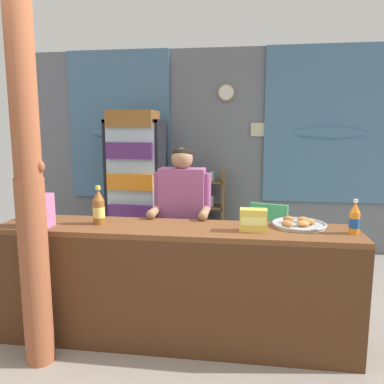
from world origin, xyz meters
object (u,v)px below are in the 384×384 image
object	(u,v)px
soda_bottle_orange_soda	(355,219)
plastic_lawn_chair	(271,234)
stall_counter	(173,277)
timber_post	(29,186)
pastry_tray	(299,224)
drink_fridge	(136,179)
soda_bottle_lime_soda	(42,208)
bottle_shelf_rack	(207,209)
snack_box_wafer	(39,210)
shopkeeper	(182,211)
soda_bottle_iced_tea	(99,208)
snack_box_instant_noodle	(253,220)

from	to	relation	value
soda_bottle_orange_soda	plastic_lawn_chair	bearing A→B (deg)	107.22
stall_counter	timber_post	world-z (taller)	timber_post
stall_counter	pastry_tray	size ratio (longest dim) A/B	6.70
soda_bottle_orange_soda	pastry_tray	distance (m)	0.40
drink_fridge	soda_bottle_lime_soda	bearing A→B (deg)	-97.28
plastic_lawn_chair	bottle_shelf_rack	bearing A→B (deg)	137.97
plastic_lawn_chair	snack_box_wafer	xyz separation A→B (m)	(-1.86, -1.67, 0.57)
drink_fridge	shopkeeper	world-z (taller)	drink_fridge
plastic_lawn_chair	shopkeeper	xyz separation A→B (m)	(-0.86, -1.03, 0.46)
drink_fridge	pastry_tray	size ratio (longest dim) A/B	4.60
bottle_shelf_rack	drink_fridge	bearing A→B (deg)	-162.81
bottle_shelf_rack	timber_post	bearing A→B (deg)	-109.18
timber_post	plastic_lawn_chair	size ratio (longest dim) A/B	3.13
timber_post	soda_bottle_iced_tea	bearing A→B (deg)	54.18
pastry_tray	snack_box_instant_noodle	bearing A→B (deg)	-152.30
soda_bottle_iced_tea	soda_bottle_orange_soda	world-z (taller)	soda_bottle_iced_tea
timber_post	plastic_lawn_chair	distance (m)	2.75
soda_bottle_lime_soda	timber_post	bearing A→B (deg)	-67.95
snack_box_wafer	soda_bottle_orange_soda	bearing A→B (deg)	3.01
drink_fridge	plastic_lawn_chair	bearing A→B (deg)	-15.03
shopkeeper	soda_bottle_lime_soda	size ratio (longest dim) A/B	6.27
soda_bottle_lime_soda	pastry_tray	xyz separation A→B (m)	(2.07, 0.07, -0.08)
bottle_shelf_rack	snack_box_instant_noodle	xyz separation A→B (m)	(0.58, -2.31, 0.41)
drink_fridge	snack_box_instant_noodle	world-z (taller)	drink_fridge
timber_post	soda_bottle_lime_soda	bearing A→B (deg)	112.05
bottle_shelf_rack	soda_bottle_iced_tea	size ratio (longest dim) A/B	3.78
plastic_lawn_chair	stall_counter	bearing A→B (deg)	-116.91
timber_post	snack_box_wafer	distance (m)	0.39
snack_box_instant_noodle	timber_post	bearing A→B (deg)	-165.82
stall_counter	drink_fridge	size ratio (longest dim) A/B	1.46
drink_fridge	pastry_tray	world-z (taller)	drink_fridge
stall_counter	soda_bottle_lime_soda	world-z (taller)	soda_bottle_lime_soda
soda_bottle_lime_soda	snack_box_instant_noodle	xyz separation A→B (m)	(1.72, -0.11, -0.02)
soda_bottle_lime_soda	soda_bottle_iced_tea	bearing A→B (deg)	-6.97
soda_bottle_orange_soda	snack_box_wafer	distance (m)	2.34
stall_counter	timber_post	xyz separation A→B (m)	(-0.92, -0.32, 0.72)
plastic_lawn_chair	pastry_tray	xyz separation A→B (m)	(0.11, -1.39, 0.46)
bottle_shelf_rack	snack_box_wafer	bearing A→B (deg)	-113.53
soda_bottle_iced_tea	pastry_tray	size ratio (longest dim) A/B	0.74
stall_counter	soda_bottle_orange_soda	bearing A→B (deg)	4.04
snack_box_instant_noodle	snack_box_wafer	bearing A→B (deg)	-176.76
stall_counter	pastry_tray	xyz separation A→B (m)	(0.94, 0.25, 0.39)
drink_fridge	soda_bottle_iced_tea	xyz separation A→B (m)	(0.27, -1.98, 0.02)
shopkeeper	soda_bottle_iced_tea	bearing A→B (deg)	-139.90
timber_post	plastic_lawn_chair	bearing A→B (deg)	48.17
timber_post	pastry_tray	bearing A→B (deg)	16.90
pastry_tray	bottle_shelf_rack	bearing A→B (deg)	113.61
bottle_shelf_rack	soda_bottle_iced_tea	bearing A→B (deg)	-105.43
soda_bottle_iced_tea	soda_bottle_orange_soda	distance (m)	1.92
stall_counter	soda_bottle_lime_soda	distance (m)	1.23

